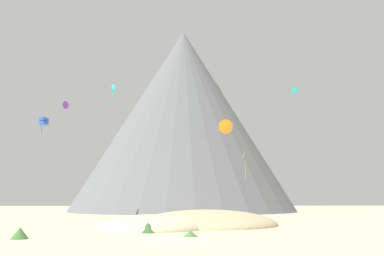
{
  "coord_description": "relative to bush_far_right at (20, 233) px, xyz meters",
  "views": [
    {
      "loc": [
        -1.27,
        -36.92,
        3.41
      ],
      "look_at": [
        3.61,
        36.7,
        16.3
      ],
      "focal_mm": 38.48,
      "sensor_mm": 36.0,
      "label": 1
    }
  ],
  "objects": [
    {
      "name": "ground_plane",
      "position": [
        13.95,
        -1.24,
        -0.51
      ],
      "size": [
        400.0,
        400.0,
        0.0
      ],
      "primitive_type": "plane",
      "color": "beige"
    },
    {
      "name": "dune_foreground_left",
      "position": [
        18.6,
        19.82,
        -0.51
      ],
      "size": [
        22.22,
        24.87,
        4.12
      ],
      "primitive_type": "ellipsoid",
      "rotation": [
        0.0,
        0.0,
        1.44
      ],
      "color": "#C6B284",
      "rests_on": "ground_plane"
    },
    {
      "name": "dune_foreground_right",
      "position": [
        11.22,
        12.08,
        -0.51
      ],
      "size": [
        18.41,
        18.52,
        3.37
      ],
      "primitive_type": "ellipsoid",
      "rotation": [
        0.0,
        0.0,
        2.43
      ],
      "color": "beige",
      "rests_on": "ground_plane"
    },
    {
      "name": "bush_far_right",
      "position": [
        0.0,
        0.0,
        0.0
      ],
      "size": [
        1.63,
        1.63,
        1.03
      ],
      "primitive_type": "cone",
      "rotation": [
        0.0,
        0.0,
        1.61
      ],
      "color": "#477238",
      "rests_on": "ground_plane"
    },
    {
      "name": "bush_low_patch",
      "position": [
        13.88,
        7.55,
        -0.27
      ],
      "size": [
        1.82,
        1.82,
        0.49
      ],
      "primitive_type": "cone",
      "rotation": [
        0.0,
        0.0,
        3.03
      ],
      "color": "#568442",
      "rests_on": "ground_plane"
    },
    {
      "name": "bush_near_left",
      "position": [
        15.16,
        1.32,
        -0.23
      ],
      "size": [
        1.53,
        1.53,
        0.57
      ],
      "primitive_type": "cone",
      "rotation": [
        0.0,
        0.0,
        3.02
      ],
      "color": "#477238",
      "rests_on": "ground_plane"
    },
    {
      "name": "bush_near_right",
      "position": [
        11.0,
        6.25,
        0.01
      ],
      "size": [
        2.86,
        2.86,
        1.04
      ],
      "primitive_type": "cone",
      "rotation": [
        0.0,
        0.0,
        2.1
      ],
      "color": "#386633",
      "rests_on": "ground_plane"
    },
    {
      "name": "bush_mid_center",
      "position": [
        6.01,
        17.6,
        -0.2
      ],
      "size": [
        3.44,
        3.44,
        0.62
      ],
      "primitive_type": "cone",
      "rotation": [
        0.0,
        0.0,
        5.37
      ],
      "color": "#568442",
      "rests_on": "ground_plane"
    },
    {
      "name": "rock_massif",
      "position": [
        18.73,
        88.35,
        24.93
      ],
      "size": [
        72.16,
        69.31,
        56.64
      ],
      "color": "slate",
      "rests_on": "ground_plane"
    },
    {
      "name": "kite_lime_low",
      "position": [
        28.12,
        41.19,
        11.44
      ],
      "size": [
        1.2,
        2.25,
        5.62
      ],
      "rotation": [
        0.0,
        0.0,
        1.43
      ],
      "color": "#8CD133"
    },
    {
      "name": "kite_orange_mid",
      "position": [
        21.82,
        22.7,
        13.76
      ],
      "size": [
        2.21,
        1.06,
        5.42
      ],
      "rotation": [
        0.0,
        0.0,
        6.01
      ],
      "color": "orange"
    },
    {
      "name": "kite_teal_mid",
      "position": [
        37.13,
        36.01,
        23.38
      ],
      "size": [
        0.91,
        0.83,
        1.17
      ],
      "rotation": [
        0.0,
        0.0,
        1.58
      ],
      "color": "teal"
    },
    {
      "name": "kite_cyan_mid",
      "position": [
        4.47,
        24.09,
        19.81
      ],
      "size": [
        1.11,
        1.41,
        3.63
      ],
      "rotation": [
        0.0,
        0.0,
        5.21
      ],
      "color": "#33BCDB"
    },
    {
      "name": "kite_blue_mid",
      "position": [
        -7.85,
        31.52,
        15.95
      ],
      "size": [
        1.65,
        1.66,
        2.97
      ],
      "rotation": [
        0.0,
        0.0,
        2.57
      ],
      "color": "blue"
    },
    {
      "name": "kite_violet_mid",
      "position": [
        -8.35,
        47.45,
        22.47
      ],
      "size": [
        1.3,
        1.46,
        1.6
      ],
      "rotation": [
        0.0,
        0.0,
        4.02
      ],
      "color": "purple"
    }
  ]
}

